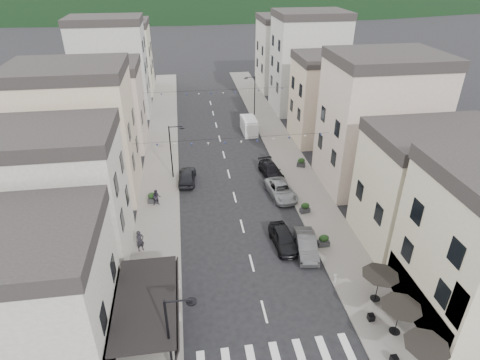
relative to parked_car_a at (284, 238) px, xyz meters
The scene contains 25 objects.
sidewalk_left 21.90m from the parked_car_a, 118.62° to the left, with size 4.00×76.00×0.12m, color slate.
sidewalk_right 19.75m from the parked_car_a, 76.78° to the left, with size 4.00×76.00×0.12m, color slate.
boutique_awning 13.07m from the parked_car_a, 142.76° to the right, with size 3.77×7.50×3.28m.
buildings_row_left 30.96m from the parked_car_a, 125.00° to the left, with size 10.20×54.16×14.00m.
buildings_row_right 27.03m from the parked_car_a, 64.20° to the left, with size 10.20×54.16×14.50m.
cafe_terrace 11.16m from the parked_car_a, 64.72° to the right, with size 2.50×8.10×2.53m.
streetlamp_left_near 14.23m from the parked_car_a, 129.25° to the right, with size 1.70×0.56×6.00m.
streetlamp_left_far 16.16m from the parked_car_a, 123.67° to the left, with size 1.70×0.56×6.00m.
streetlamp_right_far 31.49m from the parked_car_a, 84.81° to the left, with size 1.70×0.56×6.00m.
bollards 7.88m from the parked_car_a, 112.30° to the right, with size 11.66×10.26×0.60m.
bunting_near 10.87m from the parked_car_a, 107.95° to the left, with size 19.00×0.28×0.62m.
bunting_far 25.87m from the parked_car_a, 96.75° to the left, with size 19.00×0.28×0.62m.
parked_car_a is the anchor object (origin of this frame).
parked_car_b 1.93m from the parked_car_a, 33.70° to the right, with size 1.52×4.36×1.44m, color #38383A.
parked_car_c 7.94m from the parked_car_a, 78.27° to the left, with size 2.27×4.92×1.37m, color gray.
parked_car_d 12.19m from the parked_car_a, 82.69° to the left, with size 1.85×4.56×1.32m, color black.
parked_car_e 14.19m from the parked_car_a, 122.31° to the left, with size 1.75×4.34×1.48m, color black.
delivery_van 24.80m from the parked_car_a, 87.19° to the left, with size 1.82×4.52×2.16m.
pedestrian_a 11.71m from the parked_car_a, behind, with size 0.69×0.45×1.89m, color black.
pedestrian_b 13.12m from the parked_car_a, 143.84° to the left, with size 0.79×0.62×1.63m, color #26212C.
planter_la 12.32m from the parked_car_a, 140.92° to the right, with size 1.20×0.93×1.19m.
planter_lb 13.76m from the parked_car_a, 143.24° to the left, with size 1.01×0.61×1.08m.
planter_ra 3.29m from the parked_car_a, 11.26° to the right, with size 0.97×0.55×1.08m.
planter_rb 5.40m from the parked_car_a, 54.54° to the left, with size 1.00×0.67×1.02m.
planter_rc 14.61m from the parked_car_a, 68.39° to the left, with size 1.06×0.84×1.04m.
Camera 1 is at (-4.44, -12.98, 21.07)m, focal length 30.00 mm.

